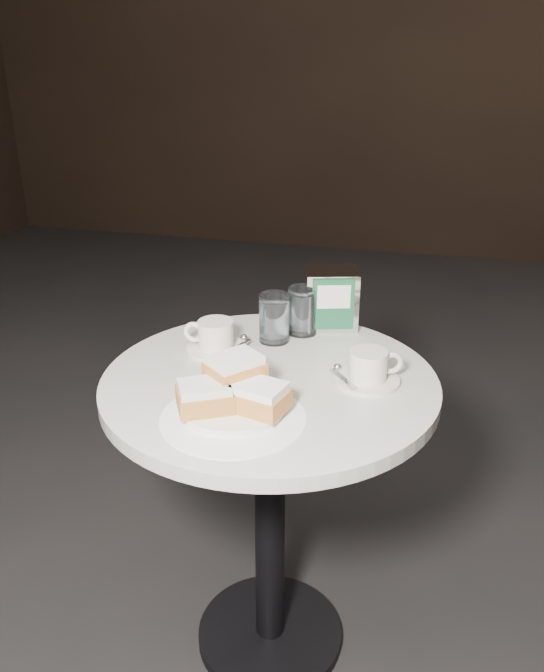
{
  "coord_description": "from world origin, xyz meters",
  "views": [
    {
      "loc": [
        0.31,
        -1.17,
        1.38
      ],
      "look_at": [
        0.0,
        0.02,
        0.83
      ],
      "focal_mm": 35.0,
      "sensor_mm": 36.0,
      "label": 1
    }
  ],
  "objects_px": {
    "beignet_plate": "(233,394)",
    "coffee_cup_right": "(368,369)",
    "coffee_cup_left": "(215,338)",
    "napkin_dispenser": "(331,299)",
    "water_glass_right": "(303,311)",
    "water_glass_left": "(274,319)",
    "cafe_table": "(270,457)"
  },
  "relations": [
    {
      "from": "cafe_table",
      "to": "water_glass_right",
      "type": "relative_size",
      "value": 6.55
    },
    {
      "from": "cafe_table",
      "to": "coffee_cup_right",
      "type": "bearing_deg",
      "value": 8.53
    },
    {
      "from": "cafe_table",
      "to": "napkin_dispenser",
      "type": "bearing_deg",
      "value": 75.84
    },
    {
      "from": "beignet_plate",
      "to": "coffee_cup_left",
      "type": "height_order",
      "value": "beignet_plate"
    },
    {
      "from": "coffee_cup_left",
      "to": "coffee_cup_right",
      "type": "distance_m",
      "value": 0.36
    },
    {
      "from": "cafe_table",
      "to": "coffee_cup_left",
      "type": "xyz_separation_m",
      "value": [
        -0.15,
        0.1,
        0.23
      ]
    },
    {
      "from": "beignet_plate",
      "to": "coffee_cup_left",
      "type": "xyz_separation_m",
      "value": [
        -0.12,
        0.24,
        -0.01
      ]
    },
    {
      "from": "beignet_plate",
      "to": "coffee_cup_right",
      "type": "xyz_separation_m",
      "value": [
        0.23,
        0.18,
        -0.01
      ]
    },
    {
      "from": "cafe_table",
      "to": "coffee_cup_left",
      "type": "height_order",
      "value": "coffee_cup_left"
    },
    {
      "from": "cafe_table",
      "to": "beignet_plate",
      "type": "xyz_separation_m",
      "value": [
        -0.03,
        -0.15,
        0.23
      ]
    },
    {
      "from": "napkin_dispenser",
      "to": "water_glass_right",
      "type": "bearing_deg",
      "value": -153.79
    },
    {
      "from": "water_glass_left",
      "to": "coffee_cup_left",
      "type": "bearing_deg",
      "value": -143.78
    },
    {
      "from": "coffee_cup_left",
      "to": "napkin_dispenser",
      "type": "distance_m",
      "value": 0.3
    },
    {
      "from": "beignet_plate",
      "to": "napkin_dispenser",
      "type": "height_order",
      "value": "napkin_dispenser"
    },
    {
      "from": "beignet_plate",
      "to": "coffee_cup_right",
      "type": "relative_size",
      "value": 1.33
    },
    {
      "from": "cafe_table",
      "to": "beignet_plate",
      "type": "relative_size",
      "value": 3.18
    },
    {
      "from": "beignet_plate",
      "to": "water_glass_left",
      "type": "height_order",
      "value": "water_glass_left"
    },
    {
      "from": "water_glass_right",
      "to": "beignet_plate",
      "type": "bearing_deg",
      "value": -97.13
    },
    {
      "from": "coffee_cup_left",
      "to": "coffee_cup_right",
      "type": "height_order",
      "value": "coffee_cup_left"
    },
    {
      "from": "coffee_cup_left",
      "to": "beignet_plate",
      "type": "bearing_deg",
      "value": -66.91
    },
    {
      "from": "cafe_table",
      "to": "coffee_cup_right",
      "type": "height_order",
      "value": "coffee_cup_right"
    },
    {
      "from": "coffee_cup_left",
      "to": "napkin_dispenser",
      "type": "relative_size",
      "value": 1.01
    },
    {
      "from": "water_glass_right",
      "to": "napkin_dispenser",
      "type": "xyz_separation_m",
      "value": [
        0.06,
        0.05,
        0.02
      ]
    },
    {
      "from": "beignet_plate",
      "to": "coffee_cup_right",
      "type": "bearing_deg",
      "value": 37.53
    },
    {
      "from": "beignet_plate",
      "to": "coffee_cup_left",
      "type": "bearing_deg",
      "value": 115.94
    },
    {
      "from": "coffee_cup_left",
      "to": "water_glass_left",
      "type": "xyz_separation_m",
      "value": [
        0.11,
        0.08,
        0.02
      ]
    },
    {
      "from": "coffee_cup_left",
      "to": "water_glass_left",
      "type": "height_order",
      "value": "water_glass_left"
    },
    {
      "from": "beignet_plate",
      "to": "napkin_dispenser",
      "type": "relative_size",
      "value": 1.6
    },
    {
      "from": "cafe_table",
      "to": "napkin_dispenser",
      "type": "distance_m",
      "value": 0.41
    },
    {
      "from": "cafe_table",
      "to": "water_glass_left",
      "type": "height_order",
      "value": "water_glass_left"
    },
    {
      "from": "cafe_table",
      "to": "water_glass_right",
      "type": "distance_m",
      "value": 0.35
    },
    {
      "from": "coffee_cup_right",
      "to": "water_glass_left",
      "type": "relative_size",
      "value": 1.54
    }
  ]
}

